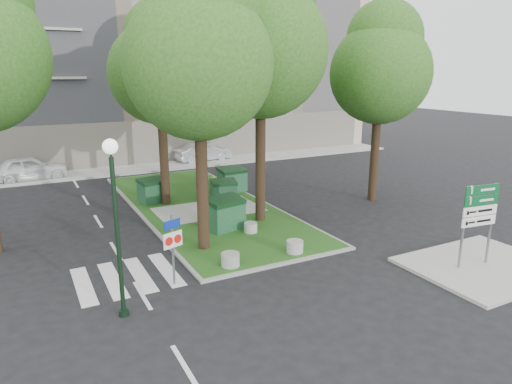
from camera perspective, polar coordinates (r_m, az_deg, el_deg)
ground at (r=16.14m, az=1.84°, el=-9.33°), size 120.00×120.00×0.00m
median_island at (r=23.15m, az=-6.86°, el=-1.69°), size 6.00×16.00×0.12m
median_kerb at (r=23.15m, az=-6.86°, el=-1.72°), size 6.30×16.30×0.10m
sidewalk_corner at (r=17.87m, az=26.51°, el=-8.29°), size 5.00×4.00×0.12m
building_sidewalk at (r=32.79m, az=-14.30°, el=2.86°), size 42.00×3.00×0.12m
zebra_crossing at (r=16.13m, az=-12.73°, el=-9.69°), size 5.00×3.00×0.01m
apartment_building at (r=39.49m, az=-17.77°, el=16.19°), size 41.00×12.00×16.00m
tree_median_near_left at (r=16.45m, az=-7.04°, el=17.22°), size 5.20×5.20×10.53m
tree_median_near_right at (r=19.77m, az=0.74°, el=18.85°), size 5.60×5.60×11.46m
tree_median_mid at (r=22.76m, az=-11.86°, el=15.48°), size 4.80×4.80×9.99m
tree_median_far at (r=26.69m, az=-6.96°, el=18.42°), size 5.80×5.80×11.93m
tree_street_right at (r=24.23m, az=15.39°, el=15.23°), size 5.00×5.00×10.06m
dumpster_a at (r=23.82m, az=-12.80°, el=0.18°), size 1.56×1.27×1.26m
dumpster_b at (r=19.30m, az=-3.90°, el=-2.70°), size 1.70×1.35×1.42m
dumpster_c at (r=23.28m, az=-4.08°, el=0.09°), size 1.43×1.12×1.19m
dumpster_d at (r=25.38m, az=-3.00°, el=1.55°), size 1.56×1.15×1.37m
bollard_left at (r=15.86m, az=-3.22°, el=-8.42°), size 0.64×0.64×0.46m
bollard_right at (r=17.02m, az=4.88°, el=-6.80°), size 0.62×0.62×0.44m
bollard_mid at (r=19.03m, az=-0.69°, el=-4.44°), size 0.56×0.56×0.40m
litter_bin at (r=25.81m, az=-5.19°, el=1.06°), size 0.41×0.41×0.72m
street_lamp at (r=12.51m, az=-17.18°, el=-2.01°), size 0.40×0.40×4.96m
traffic_sign_pole at (r=14.54m, az=-10.41°, el=-6.03°), size 0.67×0.26×2.32m
directional_sign at (r=17.05m, az=26.11°, el=-2.31°), size 1.42×0.25×2.86m
car_white at (r=31.69m, az=-26.48°, el=2.66°), size 4.64×2.18×1.53m
car_silver at (r=34.78m, az=-6.62°, el=4.97°), size 4.37×1.89×1.40m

